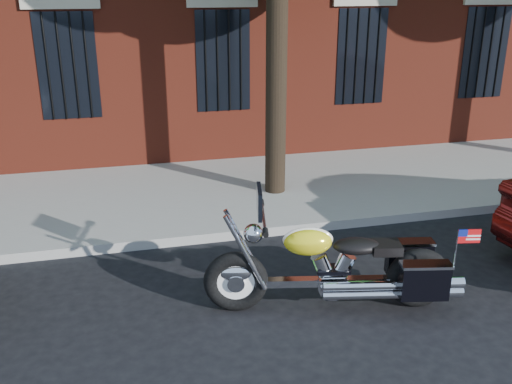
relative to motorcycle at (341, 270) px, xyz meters
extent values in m
plane|color=black|center=(-0.24, 0.89, -0.52)|extent=(120.00, 120.00, 0.00)
cube|color=gray|center=(-0.24, 2.27, -0.45)|extent=(40.00, 0.16, 0.15)
cube|color=gray|center=(-0.24, 4.15, -0.45)|extent=(40.00, 3.60, 0.15)
cube|color=black|center=(-0.24, 6.00, 1.68)|extent=(1.10, 0.14, 2.00)
cube|color=#B2A893|center=(-0.24, 5.97, 2.83)|extent=(1.40, 0.20, 0.22)
cylinder|color=black|center=(-0.24, 5.92, 1.68)|extent=(0.04, 0.04, 2.00)
cylinder|color=black|center=(0.26, 3.79, 1.98)|extent=(0.36, 0.36, 5.00)
torus|color=black|center=(-1.21, 0.26, -0.14)|extent=(0.78, 0.32, 0.77)
torus|color=black|center=(0.91, -0.18, -0.14)|extent=(0.78, 0.32, 0.77)
cylinder|color=white|center=(-1.21, 0.26, -0.14)|extent=(0.57, 0.18, 0.57)
cylinder|color=white|center=(0.91, -0.18, -0.14)|extent=(0.57, 0.18, 0.57)
ellipsoid|color=white|center=(-1.21, 0.26, -0.02)|extent=(0.42, 0.22, 0.22)
ellipsoid|color=yellow|center=(0.91, -0.18, 0.00)|extent=(0.43, 0.24, 0.22)
cube|color=white|center=(-0.15, 0.04, -0.16)|extent=(1.70, 0.46, 0.09)
cylinder|color=white|center=(-0.10, 0.03, -0.18)|extent=(0.40, 0.28, 0.37)
cylinder|color=white|center=(0.42, -0.29, -0.17)|extent=(1.42, 0.39, 0.10)
ellipsoid|color=yellow|center=(-0.40, 0.09, 0.37)|extent=(0.62, 0.43, 0.33)
ellipsoid|color=black|center=(0.16, -0.03, 0.30)|extent=(0.61, 0.43, 0.18)
cube|color=black|center=(0.94, 0.12, -0.01)|extent=(0.57, 0.29, 0.43)
cube|color=black|center=(0.82, -0.47, -0.01)|extent=(0.57, 0.29, 0.43)
cylinder|color=white|center=(-0.90, 0.19, 0.69)|extent=(0.22, 0.88, 0.04)
sphere|color=white|center=(-1.01, 0.22, 0.48)|extent=(0.27, 0.27, 0.23)
cube|color=black|center=(-0.95, 0.20, 0.87)|extent=(0.14, 0.46, 0.32)
cube|color=red|center=(1.22, -0.60, 0.56)|extent=(0.25, 0.07, 0.16)
camera|label=1|loc=(-2.42, -5.55, 3.17)|focal=40.00mm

